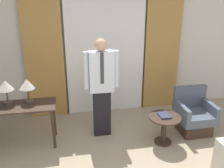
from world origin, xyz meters
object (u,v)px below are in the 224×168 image
Objects in this scene: desk at (19,112)px; person at (102,85)px; side_table at (164,125)px; book at (164,115)px; table_lamp_right at (27,85)px; armchair at (193,116)px; table_lamp_left at (6,87)px.

person is at bearing 3.97° from desk.
book is (-0.00, 0.02, 0.18)m from side_table.
armchair is (2.92, -0.22, -0.73)m from table_lamp_right.
table_lamp_left is 3.34m from armchair.
armchair is at bearing -1.98° from desk.
table_lamp_right is 0.74× the size of side_table.
book is at bearing -12.13° from table_lamp_right.
desk reaches higher than side_table.
person is 1.83m from armchair.
armchair is (3.25, -0.22, -0.73)m from table_lamp_left.
person reaches higher than table_lamp_right.
desk reaches higher than book.
table_lamp_right is 0.50× the size of armchair.
table_lamp_left is at bearing 145.29° from desk.
desk is 2.95× the size of table_lamp_right.
person is (1.56, -0.02, -0.07)m from table_lamp_left.
book is at bearing -8.63° from desk.
desk is 0.46m from table_lamp_right.
table_lamp_right is 3.02m from armchair.
book is (2.23, -0.48, -0.52)m from table_lamp_right.
book is at bearing -24.74° from person.
side_table is 2.43× the size of book.
person reaches higher than table_lamp_left.
person is at bearing 173.11° from armchair.
armchair is at bearing -6.89° from person.
person is 2.16× the size of armchair.
desk is 1.47× the size of armchair.
table_lamp_right is 2.39m from side_table.
armchair is at bearing -3.91° from table_lamp_left.
table_lamp_left and table_lamp_right have the same top height.
table_lamp_right is at bearing 175.64° from armchair.
person reaches higher than side_table.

